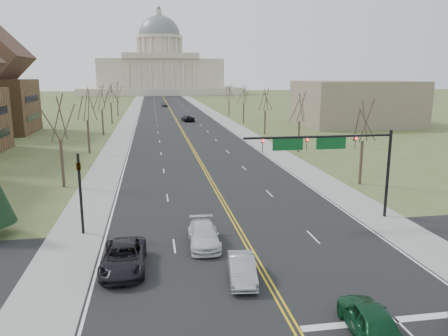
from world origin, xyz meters
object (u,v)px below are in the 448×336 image
object	(u,v)px
car_sb_inner_lead	(242,269)
car_sb_inner_second	(204,235)
car_far_sb	(164,104)
car_far_nb	(188,118)
signal_mast	(330,150)
car_sb_outer_lead	(124,257)
signal_left	(80,185)
car_nb_inner_lead	(370,319)

from	to	relation	value
car_sb_inner_lead	car_sb_inner_second	size ratio (longest dim) A/B	0.83
car_far_sb	car_far_nb	bearing A→B (deg)	-93.23
signal_mast	car_far_sb	world-z (taller)	signal_mast
signal_mast	car_sb_outer_lead	xyz separation A→B (m)	(-15.62, -6.71, -4.98)
car_sb_inner_second	car_far_nb	bearing A→B (deg)	87.80
car_sb_inner_lead	car_sb_outer_lead	bearing A→B (deg)	165.90
signal_left	car_sb_inner_lead	distance (m)	13.97
signal_left	car_sb_inner_second	bearing A→B (deg)	-23.62
signal_mast	car_far_nb	xyz separation A→B (m)	(-4.74, 77.01, -4.97)
car_nb_inner_lead	car_sb_inner_lead	bearing A→B (deg)	-47.05
signal_left	car_far_sb	size ratio (longest dim) A/B	1.31
signal_mast	car_far_nb	size ratio (longest dim) A/B	2.15
car_sb_inner_lead	car_far_nb	size ratio (longest dim) A/B	0.74
car_sb_outer_lead	car_sb_inner_second	distance (m)	6.00
signal_left	car_far_nb	bearing A→B (deg)	79.55
car_sb_outer_lead	car_far_nb	size ratio (longest dim) A/B	0.99
signal_mast	car_far_nb	bearing A→B (deg)	93.52
signal_left	car_sb_inner_lead	xyz separation A→B (m)	(10.05, -9.23, -3.02)
car_far_nb	car_far_sb	bearing A→B (deg)	-91.84
signal_mast	signal_left	bearing A→B (deg)	180.00
car_sb_inner_second	car_far_nb	world-z (taller)	car_far_nb
car_sb_outer_lead	car_far_sb	xyz separation A→B (m)	(6.71, 135.35, 0.01)
car_sb_inner_lead	car_sb_outer_lead	size ratio (longest dim) A/B	0.75
car_far_sb	car_nb_inner_lead	bearing A→B (deg)	-96.05
car_far_nb	car_sb_inner_second	bearing A→B (deg)	79.51
car_sb_inner_second	car_far_sb	world-z (taller)	car_far_sb
car_sb_outer_lead	car_far_sb	distance (m)	135.51
car_sb_inner_second	car_sb_inner_lead	bearing A→B (deg)	-72.70
car_nb_inner_lead	signal_mast	bearing A→B (deg)	-98.79
signal_left	car_sb_outer_lead	xyz separation A→B (m)	(3.32, -6.71, -2.93)
signal_mast	car_sb_inner_lead	distance (m)	13.78
signal_mast	car_nb_inner_lead	bearing A→B (deg)	-105.76
car_nb_inner_lead	car_far_sb	size ratio (longest dim) A/B	1.02
signal_mast	car_nb_inner_lead	xyz separation A→B (m)	(-4.37, -15.47, -4.95)
signal_mast	car_far_sb	distance (m)	129.04
car_sb_inner_lead	car_sb_inner_second	world-z (taller)	car_sb_inner_second
car_far_sb	car_sb_outer_lead	bearing A→B (deg)	-100.69
signal_left	car_sb_outer_lead	world-z (taller)	signal_left
car_sb_inner_second	car_far_sb	size ratio (longest dim) A/B	1.09
car_sb_outer_lead	car_sb_inner_second	bearing A→B (deg)	30.83
signal_mast	signal_left	distance (m)	19.06
signal_left	car_nb_inner_lead	world-z (taller)	signal_left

